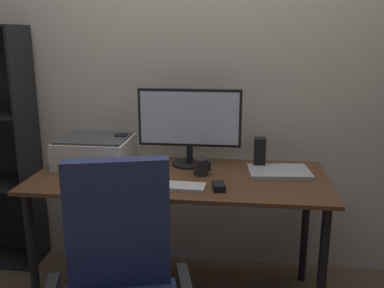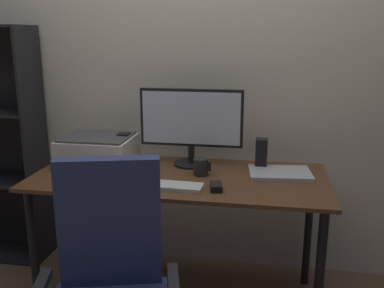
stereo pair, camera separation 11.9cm
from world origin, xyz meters
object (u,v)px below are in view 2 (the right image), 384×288
(monitor, at_px, (191,122))
(speaker_right, at_px, (261,154))
(mouse, at_px, (216,187))
(speaker_left, at_px, (124,148))
(printer, at_px, (98,150))
(desk, at_px, (179,191))
(keyboard, at_px, (173,186))
(laptop, at_px, (280,173))
(coffee_mug, at_px, (201,167))

(monitor, xyz_separation_m, speaker_right, (0.39, -0.01, -0.16))
(mouse, height_order, speaker_left, speaker_left)
(printer, bearing_deg, speaker_left, 19.55)
(monitor, xyz_separation_m, printer, (-0.53, -0.06, -0.17))
(printer, bearing_deg, speaker_right, 3.09)
(desk, bearing_deg, printer, 164.57)
(monitor, relative_size, mouse, 6.01)
(speaker_left, xyz_separation_m, printer, (-0.14, -0.05, -0.00))
(monitor, bearing_deg, keyboard, -93.32)
(keyboard, relative_size, speaker_right, 1.71)
(mouse, relative_size, speaker_left, 0.56)
(laptop, bearing_deg, mouse, -143.45)
(monitor, distance_m, printer, 0.56)
(coffee_mug, height_order, printer, printer)
(coffee_mug, bearing_deg, speaker_left, 160.87)
(speaker_left, distance_m, printer, 0.15)
(speaker_left, height_order, printer, speaker_left)
(keyboard, height_order, speaker_right, speaker_right)
(keyboard, xyz_separation_m, speaker_right, (0.42, 0.38, 0.08))
(desk, height_order, monitor, monitor)
(speaker_right, bearing_deg, mouse, -118.78)
(coffee_mug, xyz_separation_m, speaker_left, (-0.47, 0.16, 0.04))
(monitor, relative_size, speaker_left, 3.39)
(desk, relative_size, coffee_mug, 16.37)
(mouse, distance_m, speaker_right, 0.43)
(monitor, height_order, laptop, monitor)
(mouse, distance_m, speaker_left, 0.69)
(coffee_mug, bearing_deg, monitor, 115.48)
(mouse, bearing_deg, coffee_mug, 106.42)
(speaker_right, bearing_deg, speaker_left, 180.00)
(desk, height_order, coffee_mug, coffee_mug)
(keyboard, bearing_deg, monitor, 89.48)
(monitor, relative_size, printer, 1.44)
(desk, relative_size, mouse, 16.08)
(desk, distance_m, laptop, 0.54)
(laptop, bearing_deg, speaker_right, 131.04)
(laptop, relative_size, speaker_right, 1.88)
(keyboard, distance_m, laptop, 0.59)
(speaker_left, bearing_deg, monitor, 1.15)
(speaker_left, bearing_deg, keyboard, -45.73)
(desk, distance_m, speaker_right, 0.49)
(keyboard, xyz_separation_m, mouse, (0.21, 0.01, 0.01))
(speaker_right, bearing_deg, keyboard, -137.55)
(speaker_left, bearing_deg, desk, -27.51)
(desk, height_order, keyboard, keyboard)
(keyboard, relative_size, coffee_mug, 3.08)
(monitor, distance_m, speaker_left, 0.43)
(laptop, bearing_deg, speaker_left, 168.30)
(keyboard, height_order, mouse, mouse)
(monitor, xyz_separation_m, keyboard, (-0.02, -0.39, -0.24))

